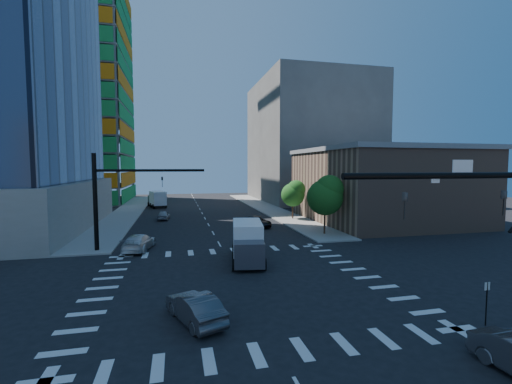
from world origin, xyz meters
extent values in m
plane|color=black|center=(0.00, 0.00, 0.00)|extent=(160.00, 160.00, 0.00)
cube|color=silver|center=(0.00, 0.00, 0.01)|extent=(20.00, 20.00, 0.01)
cube|color=gray|center=(12.50, 40.00, 0.07)|extent=(5.00, 60.00, 0.15)
cube|color=gray|center=(-12.50, 40.00, 0.07)|extent=(5.00, 60.00, 0.15)
cube|color=#198E3D|center=(-14.90, 62.00, 24.50)|extent=(0.12, 24.00, 49.00)
cube|color=orange|center=(-27.50, 49.40, 24.50)|extent=(24.00, 0.12, 49.00)
cube|color=#8C6751|center=(25.00, 22.00, 5.00)|extent=(20.00, 22.00, 10.00)
cube|color=slate|center=(25.00, 22.00, 10.30)|extent=(20.50, 22.50, 0.60)
cube|color=#5C5653|center=(27.00, 55.00, 14.00)|extent=(24.00, 30.00, 28.00)
cylinder|color=black|center=(6.50, -11.50, 7.55)|extent=(10.00, 0.24, 0.24)
imported|color=black|center=(8.50, -11.50, 6.45)|extent=(0.16, 0.20, 1.00)
imported|color=black|center=(4.00, -11.50, 6.45)|extent=(0.16, 0.20, 1.00)
cube|color=white|center=(6.50, -11.50, 7.90)|extent=(0.90, 0.04, 0.50)
cylinder|color=black|center=(-11.50, 11.50, 4.65)|extent=(0.40, 0.40, 9.00)
cylinder|color=black|center=(-6.50, 11.50, 7.55)|extent=(10.00, 0.24, 0.24)
imported|color=black|center=(-5.50, 11.50, 6.45)|extent=(0.16, 0.20, 1.00)
cylinder|color=#382316|center=(12.50, 14.00, 1.29)|extent=(0.20, 0.20, 2.27)
sphere|color=#184A13|center=(12.50, 14.00, 4.38)|extent=(4.16, 4.16, 4.16)
sphere|color=#276722|center=(12.90, 13.70, 5.35)|extent=(3.25, 3.25, 3.25)
cylinder|color=#382316|center=(12.80, 26.00, 1.11)|extent=(0.20, 0.20, 1.92)
sphere|color=#184A13|center=(12.80, 26.00, 3.72)|extent=(3.52, 3.52, 3.52)
sphere|color=#276722|center=(13.20, 25.70, 4.55)|extent=(2.75, 2.75, 2.75)
cylinder|color=black|center=(10.70, -9.00, 1.10)|extent=(0.06, 0.06, 2.20)
cube|color=silver|center=(10.70, -9.00, 2.00)|extent=(0.30, 0.03, 0.40)
imported|color=black|center=(6.14, 20.90, 0.70)|extent=(3.24, 5.38, 1.40)
imported|color=silver|center=(-7.73, 11.19, 0.76)|extent=(3.09, 5.57, 1.53)
imported|color=#929499|center=(-6.14, 30.09, 0.67)|extent=(1.90, 4.04, 1.34)
imported|color=#4A4B4F|center=(-3.35, -5.26, 0.74)|extent=(3.08, 4.73, 1.47)
cube|color=white|center=(1.50, 4.82, 1.90)|extent=(3.17, 5.31, 2.60)
cube|color=#43424A|center=(1.50, 4.82, 1.25)|extent=(2.56, 2.14, 1.90)
cube|color=silver|center=(-8.01, 46.97, 1.87)|extent=(3.53, 5.35, 2.55)
cube|color=#43424A|center=(-8.01, 46.97, 1.23)|extent=(2.64, 2.29, 1.87)
camera|label=1|loc=(-4.16, -22.45, 7.88)|focal=24.00mm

